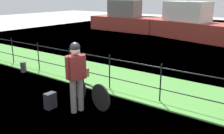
{
  "coord_description": "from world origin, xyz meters",
  "views": [
    {
      "loc": [
        3.45,
        -3.72,
        2.69
      ],
      "look_at": [
        -0.28,
        1.35,
        0.9
      ],
      "focal_mm": 40.59,
      "sensor_mm": 36.0,
      "label": 1
    }
  ],
  "objects_px": {
    "backpack_on_paving": "(50,101)",
    "moored_boat_far": "(124,20)",
    "terrier_dog": "(80,65)",
    "moored_boat_near": "(186,25)",
    "cyclist_person": "(76,71)",
    "wooden_crate": "(80,72)",
    "bicycle_main": "(88,91)",
    "mooring_bollard": "(23,67)"
  },
  "relations": [
    {
      "from": "backpack_on_paving",
      "to": "moored_boat_far",
      "type": "height_order",
      "value": "moored_boat_far"
    },
    {
      "from": "terrier_dog",
      "to": "moored_boat_near",
      "type": "relative_size",
      "value": 0.05
    },
    {
      "from": "cyclist_person",
      "to": "wooden_crate",
      "type": "bearing_deg",
      "value": 125.93
    },
    {
      "from": "bicycle_main",
      "to": "moored_boat_far",
      "type": "height_order",
      "value": "moored_boat_far"
    },
    {
      "from": "wooden_crate",
      "to": "backpack_on_paving",
      "type": "height_order",
      "value": "wooden_crate"
    },
    {
      "from": "cyclist_person",
      "to": "moored_boat_far",
      "type": "height_order",
      "value": "moored_boat_far"
    },
    {
      "from": "cyclist_person",
      "to": "moored_boat_near",
      "type": "bearing_deg",
      "value": 99.19
    },
    {
      "from": "terrier_dog",
      "to": "mooring_bollard",
      "type": "relative_size",
      "value": 0.87
    },
    {
      "from": "moored_boat_near",
      "to": "bicycle_main",
      "type": "bearing_deg",
      "value": -80.74
    },
    {
      "from": "wooden_crate",
      "to": "backpack_on_paving",
      "type": "xyz_separation_m",
      "value": [
        -0.25,
        -0.83,
        -0.58
      ]
    },
    {
      "from": "cyclist_person",
      "to": "backpack_on_paving",
      "type": "relative_size",
      "value": 4.21
    },
    {
      "from": "wooden_crate",
      "to": "cyclist_person",
      "type": "bearing_deg",
      "value": -54.07
    },
    {
      "from": "terrier_dog",
      "to": "moored_boat_near",
      "type": "bearing_deg",
      "value": 97.8
    },
    {
      "from": "backpack_on_paving",
      "to": "cyclist_person",
      "type": "bearing_deg",
      "value": -67.19
    },
    {
      "from": "cyclist_person",
      "to": "mooring_bollard",
      "type": "height_order",
      "value": "cyclist_person"
    },
    {
      "from": "bicycle_main",
      "to": "moored_boat_near",
      "type": "height_order",
      "value": "moored_boat_near"
    },
    {
      "from": "mooring_bollard",
      "to": "moored_boat_far",
      "type": "relative_size",
      "value": 0.07
    },
    {
      "from": "moored_boat_near",
      "to": "backpack_on_paving",
      "type": "bearing_deg",
      "value": -83.96
    },
    {
      "from": "bicycle_main",
      "to": "backpack_on_paving",
      "type": "xyz_separation_m",
      "value": [
        -0.59,
        -0.75,
        -0.15
      ]
    },
    {
      "from": "backpack_on_paving",
      "to": "moored_boat_near",
      "type": "bearing_deg",
      "value": 5.68
    },
    {
      "from": "bicycle_main",
      "to": "moored_boat_near",
      "type": "bearing_deg",
      "value": 99.26
    },
    {
      "from": "wooden_crate",
      "to": "bicycle_main",
      "type": "bearing_deg",
      "value": -12.85
    },
    {
      "from": "bicycle_main",
      "to": "wooden_crate",
      "type": "bearing_deg",
      "value": 167.15
    },
    {
      "from": "cyclist_person",
      "to": "mooring_bollard",
      "type": "relative_size",
      "value": 4.54
    },
    {
      "from": "moored_boat_far",
      "to": "cyclist_person",
      "type": "bearing_deg",
      "value": -60.68
    },
    {
      "from": "terrier_dog",
      "to": "mooring_bollard",
      "type": "xyz_separation_m",
      "value": [
        -3.44,
        0.63,
        -0.78
      ]
    },
    {
      "from": "terrier_dog",
      "to": "moored_boat_far",
      "type": "xyz_separation_m",
      "value": [
        -6.75,
        12.14,
        -0.12
      ]
    },
    {
      "from": "bicycle_main",
      "to": "cyclist_person",
      "type": "relative_size",
      "value": 0.95
    },
    {
      "from": "moored_boat_far",
      "to": "mooring_bollard",
      "type": "bearing_deg",
      "value": -73.98
    },
    {
      "from": "bicycle_main",
      "to": "backpack_on_paving",
      "type": "distance_m",
      "value": 0.97
    },
    {
      "from": "moored_boat_far",
      "to": "backpack_on_paving",
      "type": "bearing_deg",
      "value": -63.46
    },
    {
      "from": "terrier_dog",
      "to": "cyclist_person",
      "type": "xyz_separation_m",
      "value": [
        0.38,
        -0.55,
        0.03
      ]
    },
    {
      "from": "backpack_on_paving",
      "to": "moored_boat_far",
      "type": "bearing_deg",
      "value": 26.18
    },
    {
      "from": "backpack_on_paving",
      "to": "moored_boat_near",
      "type": "distance_m",
      "value": 12.48
    },
    {
      "from": "wooden_crate",
      "to": "terrier_dog",
      "type": "bearing_deg",
      "value": -12.85
    },
    {
      "from": "moored_boat_near",
      "to": "wooden_crate",
      "type": "bearing_deg",
      "value": -82.31
    },
    {
      "from": "cyclist_person",
      "to": "backpack_on_paving",
      "type": "height_order",
      "value": "cyclist_person"
    },
    {
      "from": "bicycle_main",
      "to": "backpack_on_paving",
      "type": "height_order",
      "value": "bicycle_main"
    },
    {
      "from": "wooden_crate",
      "to": "terrier_dog",
      "type": "height_order",
      "value": "terrier_dog"
    },
    {
      "from": "wooden_crate",
      "to": "moored_boat_far",
      "type": "bearing_deg",
      "value": 119.0
    },
    {
      "from": "terrier_dog",
      "to": "cyclist_person",
      "type": "bearing_deg",
      "value": -55.48
    },
    {
      "from": "wooden_crate",
      "to": "cyclist_person",
      "type": "height_order",
      "value": "cyclist_person"
    }
  ]
}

